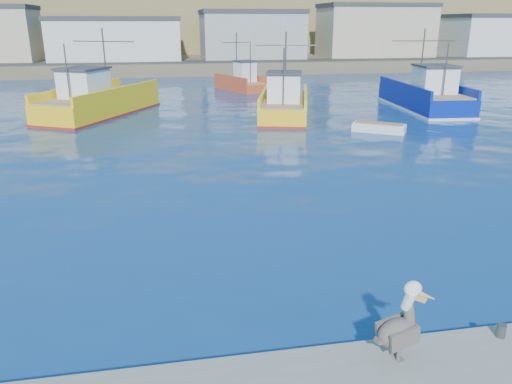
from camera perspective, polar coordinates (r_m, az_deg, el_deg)
ground at (r=13.95m, az=7.17°, el=-11.14°), size 260.00×260.00×0.00m
dock_bollards at (r=11.16m, az=15.81°, el=-16.26°), size 36.20×0.20×0.30m
far_shore at (r=120.75m, az=-9.23°, el=19.60°), size 200.00×81.00×24.00m
trawler_yellow_a at (r=41.24m, az=-17.63°, el=9.81°), size 9.16×12.35×6.59m
trawler_yellow_b at (r=38.78m, az=3.25°, el=9.97°), size 5.97×10.47×6.34m
trawler_blue at (r=44.76m, az=18.78°, el=10.31°), size 5.47×11.70×6.53m
boat_orange at (r=54.33m, az=-1.67°, el=12.54°), size 5.01×7.41×5.90m
skiff_mid at (r=34.37m, az=13.87°, el=7.06°), size 3.49×2.90×0.74m
skiff_far at (r=53.22m, az=17.77°, el=10.79°), size 4.03×3.44×0.86m
pelican at (r=10.64m, az=16.26°, el=-14.53°), size 1.37×0.71×1.69m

